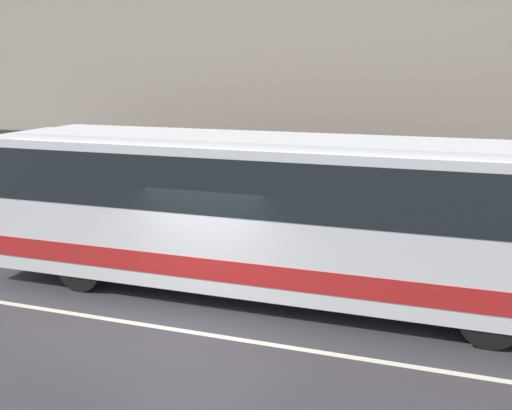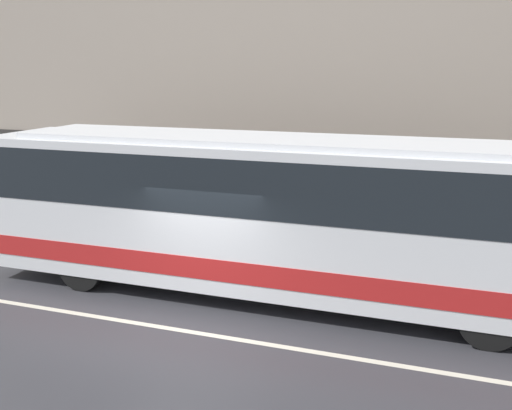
% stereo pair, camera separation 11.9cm
% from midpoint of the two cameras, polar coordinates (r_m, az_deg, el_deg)
% --- Properties ---
extents(ground_plane, '(60.00, 60.00, 0.00)m').
position_cam_midpoint_polar(ground_plane, '(11.10, -6.98, -12.38)').
color(ground_plane, '#333338').
extents(sidewalk, '(60.00, 2.66, 0.14)m').
position_cam_midpoint_polar(sidewalk, '(15.68, 1.54, -4.12)').
color(sidewalk, '#A09E99').
rests_on(sidewalk, ground_plane).
extents(building_facade, '(60.00, 0.35, 12.07)m').
position_cam_midpoint_polar(building_facade, '(16.38, 3.30, 17.02)').
color(building_facade, gray).
rests_on(building_facade, ground_plane).
extents(lane_stripe, '(54.00, 0.14, 0.01)m').
position_cam_midpoint_polar(lane_stripe, '(11.09, -6.98, -12.36)').
color(lane_stripe, beige).
rests_on(lane_stripe, ground_plane).
extents(transit_bus, '(12.45, 2.53, 3.45)m').
position_cam_midpoint_polar(transit_bus, '(12.11, 0.71, -0.24)').
color(transit_bus, silver).
rests_on(transit_bus, ground_plane).
extents(pedestrian_waiting, '(0.36, 0.36, 1.71)m').
position_cam_midpoint_polar(pedestrian_waiting, '(15.62, 6.99, -0.97)').
color(pedestrian_waiting, maroon).
rests_on(pedestrian_waiting, sidewalk).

